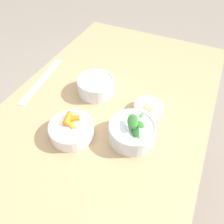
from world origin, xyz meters
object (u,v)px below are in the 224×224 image
at_px(bowl_greens, 132,131).
at_px(bowl_beans_hotdog, 96,86).
at_px(bowl_carrots, 71,129).
at_px(ruler, 42,80).
at_px(bowl_cookies, 148,108).

xyz_separation_m(bowl_greens, bowl_beans_hotdog, (0.17, 0.23, -0.01)).
bearing_deg(bowl_beans_hotdog, bowl_greens, -125.66).
bearing_deg(bowl_beans_hotdog, bowl_carrots, -173.32).
distance_m(bowl_greens, ruler, 0.51).
relative_size(bowl_greens, bowl_beans_hotdog, 1.05).
height_order(bowl_carrots, bowl_beans_hotdog, bowl_carrots).
bearing_deg(bowl_greens, bowl_cookies, -4.49).
bearing_deg(bowl_greens, bowl_beans_hotdog, 54.34).
distance_m(bowl_carrots, bowl_beans_hotdog, 0.24).
relative_size(bowl_greens, ruler, 0.49).
height_order(bowl_greens, bowl_beans_hotdog, bowl_greens).
xyz_separation_m(bowl_carrots, bowl_beans_hotdog, (0.24, 0.03, 0.00)).
height_order(bowl_carrots, ruler, bowl_carrots).
xyz_separation_m(bowl_cookies, ruler, (-0.02, 0.51, -0.02)).
bearing_deg(bowl_beans_hotdog, bowl_cookies, -94.10).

